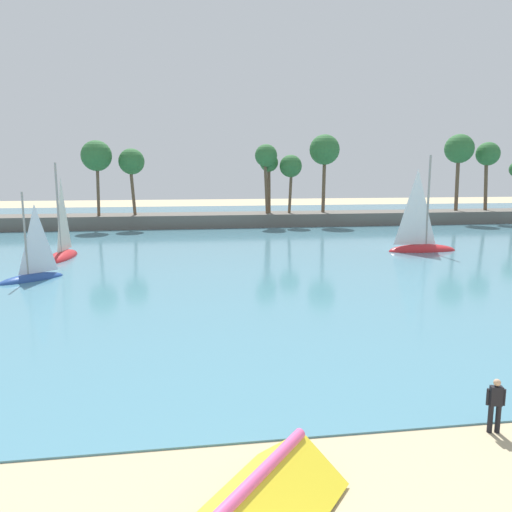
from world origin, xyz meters
name	(u,v)px	position (x,y,z in m)	size (l,w,h in m)	color
sea	(202,234)	(0.00, 55.50, 0.03)	(220.00, 96.24, 0.06)	teal
palm_headland	(207,202)	(1.08, 63.47, 3.33)	(119.26, 6.45, 12.85)	#605B54
folded_kite	(263,483)	(-0.88, 4.32, 0.80)	(4.50, 4.69, 1.18)	yellow
person_at_waterline	(495,404)	(6.44, 6.92, 0.89)	(0.54, 0.27, 1.67)	black
sailboat_near_shore	(421,242)	(20.05, 38.86, 0.93)	(6.67, 2.02, 9.66)	red
sailboat_mid_bay	(62,249)	(-12.84, 40.08, 0.86)	(2.48, 6.26, 8.85)	red
sailboat_far_left	(33,271)	(-12.88, 30.91, 0.66)	(4.38, 3.98, 6.62)	#234793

